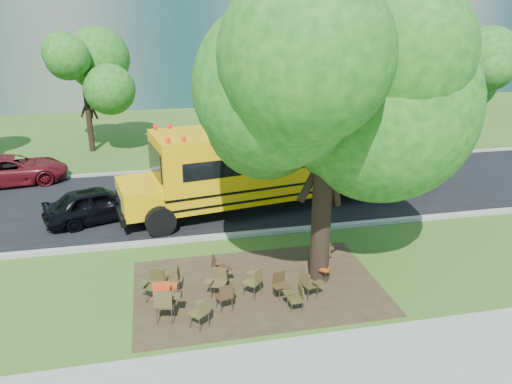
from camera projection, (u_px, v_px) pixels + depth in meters
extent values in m
plane|color=#34581B|center=(221.00, 283.00, 14.63)|extent=(160.00, 160.00, 0.00)
cube|color=#382819|center=(258.00, 287.00, 14.37)|extent=(7.00, 4.50, 0.03)
cube|color=black|center=(197.00, 199.00, 21.05)|extent=(80.00, 8.00, 0.04)
cube|color=gray|center=(208.00, 238.00, 17.36)|extent=(80.00, 0.25, 0.14)
cube|color=gray|center=(188.00, 169.00, 24.80)|extent=(80.00, 0.25, 0.14)
cylinder|color=black|center=(89.00, 120.00, 27.73)|extent=(0.32, 0.32, 3.50)
sphere|color=#135414|center=(84.00, 75.00, 26.88)|extent=(4.80, 4.80, 4.80)
cylinder|color=black|center=(323.00, 111.00, 28.35)|extent=(0.38, 0.38, 4.20)
sphere|color=#135414|center=(326.00, 58.00, 27.34)|extent=(5.60, 5.60, 5.60)
cylinder|color=black|center=(459.00, 114.00, 29.12)|extent=(0.34, 0.34, 3.60)
sphere|color=#135414|center=(465.00, 70.00, 28.24)|extent=(5.00, 5.00, 5.00)
cylinder|color=black|center=(322.00, 210.00, 14.01)|extent=(0.56, 0.56, 4.47)
sphere|color=#135414|center=(328.00, 91.00, 12.87)|extent=(7.20, 7.20, 7.20)
cube|color=#E8A707|center=(302.00, 156.00, 20.33)|extent=(12.24, 4.69, 2.66)
cube|color=black|center=(310.00, 148.00, 20.34)|extent=(11.60, 4.62, 0.65)
cube|color=#E8A707|center=(139.00, 197.00, 18.29)|extent=(1.79, 2.59, 1.03)
cube|color=black|center=(302.00, 172.00, 20.56)|extent=(12.26, 4.72, 0.09)
cube|color=black|center=(302.00, 181.00, 20.70)|extent=(12.26, 4.72, 0.09)
cylinder|color=black|center=(161.00, 222.00, 17.46)|extent=(1.13, 0.50, 1.09)
cylinder|color=black|center=(147.00, 197.00, 19.82)|extent=(1.13, 0.50, 1.09)
cylinder|color=black|center=(384.00, 189.00, 20.72)|extent=(1.13, 0.50, 1.09)
cylinder|color=black|center=(349.00, 170.00, 23.09)|extent=(1.13, 0.50, 1.09)
cylinder|color=black|center=(414.00, 184.00, 21.25)|extent=(1.13, 0.50, 1.09)
cylinder|color=black|center=(377.00, 167.00, 23.62)|extent=(1.13, 0.50, 1.09)
cube|color=red|center=(162.00, 294.00, 13.13)|extent=(0.50, 0.48, 0.05)
cube|color=red|center=(161.00, 290.00, 12.87)|extent=(0.45, 0.15, 0.44)
cube|color=red|center=(172.00, 286.00, 13.26)|extent=(0.27, 0.33, 0.03)
cylinder|color=slate|center=(156.00, 299.00, 13.37)|extent=(0.03, 0.03, 0.49)
cylinder|color=slate|center=(170.00, 305.00, 13.06)|extent=(0.03, 0.03, 0.49)
cube|color=#453B1E|center=(165.00, 304.00, 12.67)|extent=(0.55, 0.53, 0.06)
cube|color=#453B1E|center=(163.00, 300.00, 12.39)|extent=(0.46, 0.19, 0.45)
cube|color=#453B1E|center=(176.00, 296.00, 12.77)|extent=(0.30, 0.36, 0.03)
cylinder|color=slate|center=(159.00, 308.00, 12.93)|extent=(0.03, 0.03, 0.50)
cylinder|color=slate|center=(172.00, 317.00, 12.58)|extent=(0.03, 0.03, 0.50)
cube|color=#4C4520|center=(199.00, 313.00, 12.40)|extent=(0.56, 0.56, 0.05)
cube|color=#4C4520|center=(204.00, 308.00, 12.23)|extent=(0.36, 0.32, 0.39)
cube|color=#4C4520|center=(201.00, 303.00, 12.61)|extent=(0.34, 0.35, 0.03)
cylinder|color=slate|center=(190.00, 321.00, 12.45)|extent=(0.02, 0.02, 0.44)
cylinder|color=slate|center=(209.00, 320.00, 12.51)|extent=(0.02, 0.02, 0.44)
cube|color=brown|center=(218.00, 284.00, 13.73)|extent=(0.54, 0.53, 0.05)
cube|color=brown|center=(220.00, 274.00, 13.82)|extent=(0.40, 0.25, 0.39)
cube|color=brown|center=(209.00, 281.00, 13.61)|extent=(0.31, 0.34, 0.03)
cylinder|color=slate|center=(223.00, 294.00, 13.62)|extent=(0.02, 0.02, 0.44)
cylinder|color=slate|center=(215.00, 287.00, 13.99)|extent=(0.02, 0.02, 0.44)
cube|color=#3C2715|center=(224.00, 296.00, 13.15)|extent=(0.48, 0.46, 0.05)
cube|color=#3C2715|center=(226.00, 292.00, 12.94)|extent=(0.39, 0.18, 0.38)
cube|color=#3C2715|center=(230.00, 288.00, 13.32)|extent=(0.27, 0.31, 0.03)
cylinder|color=slate|center=(216.00, 302.00, 13.29)|extent=(0.02, 0.02, 0.42)
cylinder|color=slate|center=(232.00, 305.00, 13.16)|extent=(0.02, 0.02, 0.42)
cube|color=#412D17|center=(282.00, 286.00, 13.65)|extent=(0.47, 0.45, 0.05)
cube|color=#412D17|center=(279.00, 277.00, 13.72)|extent=(0.38, 0.18, 0.37)
cube|color=#412D17|center=(277.00, 287.00, 13.41)|extent=(0.26, 0.30, 0.03)
cylinder|color=slate|center=(289.00, 294.00, 13.66)|extent=(0.02, 0.02, 0.41)
cylinder|color=slate|center=(274.00, 291.00, 13.78)|extent=(0.02, 0.02, 0.41)
cube|color=#413B1C|center=(295.00, 299.00, 13.05)|extent=(0.39, 0.41, 0.05)
cube|color=#413B1C|center=(301.00, 292.00, 13.02)|extent=(0.11, 0.37, 0.36)
cube|color=#413B1C|center=(288.00, 292.00, 13.17)|extent=(0.27, 0.22, 0.03)
cylinder|color=slate|center=(292.00, 310.00, 12.94)|extent=(0.02, 0.02, 0.41)
cylinder|color=slate|center=(298.00, 302.00, 13.30)|extent=(0.02, 0.02, 0.41)
cube|color=#43391D|center=(309.00, 284.00, 13.69)|extent=(0.52, 0.53, 0.05)
cube|color=#43391D|center=(304.00, 279.00, 13.52)|extent=(0.23, 0.40, 0.40)
cube|color=#43391D|center=(319.00, 283.00, 13.54)|extent=(0.34, 0.30, 0.03)
cylinder|color=slate|center=(310.00, 287.00, 13.99)|extent=(0.02, 0.02, 0.45)
cylinder|color=slate|center=(308.00, 296.00, 13.55)|extent=(0.02, 0.02, 0.45)
cube|color=#443A1D|center=(173.00, 280.00, 13.97)|extent=(0.42, 0.44, 0.05)
cube|color=#443A1D|center=(178.00, 274.00, 13.91)|extent=(0.15, 0.37, 0.36)
cube|color=#443A1D|center=(169.00, 273.00, 14.13)|extent=(0.28, 0.24, 0.03)
cylinder|color=slate|center=(167.00, 289.00, 13.89)|extent=(0.02, 0.02, 0.41)
cylinder|color=slate|center=(179.00, 283.00, 14.19)|extent=(0.02, 0.02, 0.41)
cube|color=#433D1D|center=(154.00, 286.00, 13.49)|extent=(0.62, 0.61, 0.05)
cube|color=#433D1D|center=(157.00, 275.00, 13.58)|extent=(0.43, 0.31, 0.44)
cube|color=#433D1D|center=(143.00, 283.00, 13.38)|extent=(0.36, 0.39, 0.03)
cylinder|color=slate|center=(158.00, 299.00, 13.35)|extent=(0.03, 0.03, 0.49)
cylinder|color=slate|center=(152.00, 290.00, 13.79)|extent=(0.03, 0.03, 0.49)
cube|color=#3D2315|center=(220.00, 269.00, 14.50)|extent=(0.43, 0.45, 0.05)
cube|color=#3D2315|center=(214.00, 263.00, 14.37)|extent=(0.12, 0.41, 0.40)
cube|color=#3D2315|center=(227.00, 268.00, 14.27)|extent=(0.30, 0.24, 0.03)
cylinder|color=slate|center=(225.00, 272.00, 14.77)|extent=(0.02, 0.02, 0.45)
cylinder|color=slate|center=(216.00, 279.00, 14.37)|extent=(0.02, 0.02, 0.45)
cube|color=brown|center=(252.00, 282.00, 13.79)|extent=(0.58, 0.58, 0.05)
cube|color=brown|center=(258.00, 277.00, 13.62)|extent=(0.35, 0.36, 0.40)
cube|color=brown|center=(253.00, 273.00, 14.01)|extent=(0.36, 0.35, 0.03)
cylinder|color=slate|center=(244.00, 290.00, 13.81)|extent=(0.02, 0.02, 0.45)
cylinder|color=slate|center=(261.00, 288.00, 13.92)|extent=(0.02, 0.02, 0.45)
cube|color=#A24111|center=(323.00, 269.00, 14.54)|extent=(0.54, 0.54, 0.05)
cube|color=#A24111|center=(318.00, 261.00, 14.55)|extent=(0.31, 0.34, 0.37)
cube|color=#A24111|center=(324.00, 270.00, 14.26)|extent=(0.33, 0.33, 0.03)
cylinder|color=slate|center=(330.00, 274.00, 14.67)|extent=(0.02, 0.02, 0.42)
cylinder|color=slate|center=(315.00, 276.00, 14.55)|extent=(0.02, 0.02, 0.42)
cube|color=#4C2E1B|center=(323.00, 253.00, 15.40)|extent=(0.49, 0.47, 0.05)
cube|color=#4C2E1B|center=(324.00, 249.00, 15.15)|extent=(0.42, 0.17, 0.41)
cube|color=#4C2E1B|center=(330.00, 248.00, 15.50)|extent=(0.27, 0.32, 0.03)
cylinder|color=slate|center=(316.00, 257.00, 15.64)|extent=(0.02, 0.02, 0.46)
cylinder|color=slate|center=(329.00, 262.00, 15.32)|extent=(0.02, 0.02, 0.46)
imported|color=black|center=(98.00, 204.00, 18.74)|extent=(4.24, 2.77, 1.34)
imported|color=#590F15|center=(12.00, 170.00, 22.73)|extent=(5.10, 2.99, 1.33)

